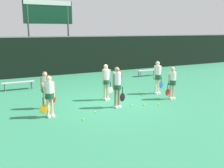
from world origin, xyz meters
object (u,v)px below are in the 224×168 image
at_px(bench_far, 147,71).
at_px(player_3, 46,87).
at_px(tennis_ball_3, 50,111).
at_px(tennis_ball_8, 162,86).
at_px(tennis_ball_0, 140,91).
at_px(tennis_ball_5, 83,119).
at_px(tennis_ball_2, 159,104).
at_px(player_4, 106,79).
at_px(tennis_ball_4, 142,95).
at_px(scoreboard, 48,17).
at_px(tennis_ball_9, 95,112).
at_px(tennis_ball_1, 116,98).
at_px(tennis_ball_7, 132,105).
at_px(player_5, 157,74).
at_px(bench_courtside, 18,83).
at_px(player_0, 49,93).
at_px(tennis_ball_6, 144,105).
at_px(player_1, 117,84).
at_px(player_2, 172,80).

distance_m(bench_far, player_3, 10.01).
bearing_deg(tennis_ball_3, tennis_ball_8, 13.94).
distance_m(tennis_ball_0, tennis_ball_5, 5.51).
xyz_separation_m(tennis_ball_5, tennis_ball_8, (6.48, 3.51, -0.00)).
height_order(bench_far, tennis_ball_2, bench_far).
xyz_separation_m(player_4, tennis_ball_4, (2.08, -0.09, -1.00)).
relative_size(scoreboard, player_3, 3.45).
relative_size(tennis_ball_3, tennis_ball_9, 1.11).
xyz_separation_m(tennis_ball_0, tennis_ball_1, (-1.93, -0.75, -0.00)).
distance_m(tennis_ball_1, tennis_ball_7, 1.53).
distance_m(player_5, tennis_ball_2, 2.48).
relative_size(bench_courtside, tennis_ball_4, 25.94).
bearing_deg(player_0, tennis_ball_1, 10.58).
relative_size(player_0, player_3, 1.02).
xyz_separation_m(bench_far, tennis_ball_5, (-7.85, -7.06, -0.35)).
height_order(tennis_ball_1, tennis_ball_6, tennis_ball_6).
distance_m(tennis_ball_1, tennis_ball_5, 3.51).
bearing_deg(tennis_ball_4, scoreboard, 102.82).
bearing_deg(tennis_ball_2, player_5, 55.84).
relative_size(bench_courtside, player_4, 1.02).
bearing_deg(bench_far, player_5, -118.91).
height_order(player_3, tennis_ball_2, player_3).
height_order(scoreboard, bench_far, scoreboard).
height_order(tennis_ball_3, tennis_ball_7, tennis_ball_3).
height_order(player_5, tennis_ball_6, player_5).
distance_m(tennis_ball_0, tennis_ball_9, 4.52).
height_order(bench_courtside, bench_far, bench_courtside).
height_order(tennis_ball_4, tennis_ball_6, tennis_ball_6).
height_order(tennis_ball_4, tennis_ball_5, same).
height_order(bench_courtside, player_1, player_1).
distance_m(tennis_ball_7, tennis_ball_8, 4.70).
height_order(tennis_ball_0, tennis_ball_7, tennis_ball_0).
bearing_deg(player_2, tennis_ball_8, 58.62).
distance_m(bench_courtside, tennis_ball_2, 8.21).
bearing_deg(player_1, player_3, 149.08).
bearing_deg(player_5, player_2, -101.76).
distance_m(player_1, tennis_ball_4, 2.75).
relative_size(tennis_ball_2, tennis_ball_3, 0.93).
xyz_separation_m(scoreboard, bench_far, (5.97, -5.15, -4.00)).
distance_m(player_2, tennis_ball_3, 6.06).
relative_size(player_2, tennis_ball_6, 22.74).
distance_m(scoreboard, tennis_ball_5, 13.10).
bearing_deg(player_3, scoreboard, 80.36).
bearing_deg(scoreboard, bench_far, -40.81).
bearing_deg(tennis_ball_6, tennis_ball_8, 41.46).
distance_m(tennis_ball_2, tennis_ball_7, 1.28).
xyz_separation_m(bench_courtside, tennis_ball_6, (4.63, -6.00, -0.36)).
height_order(bench_courtside, player_5, player_5).
distance_m(player_4, tennis_ball_2, 2.81).
bearing_deg(player_1, tennis_ball_9, -173.29).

